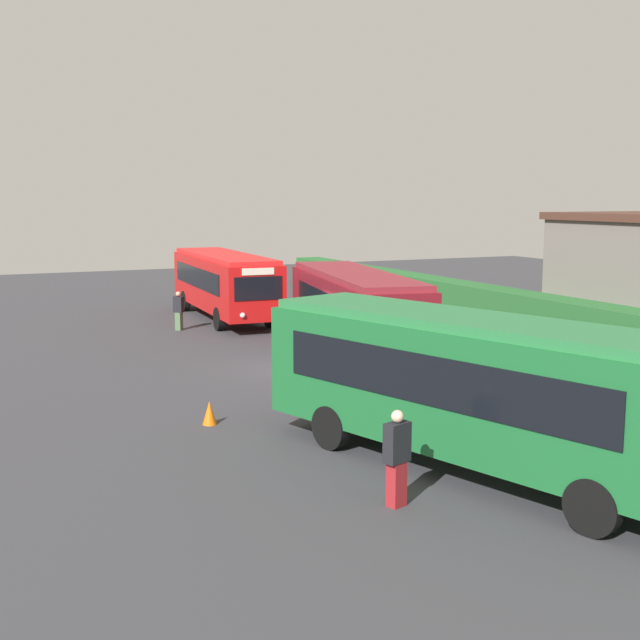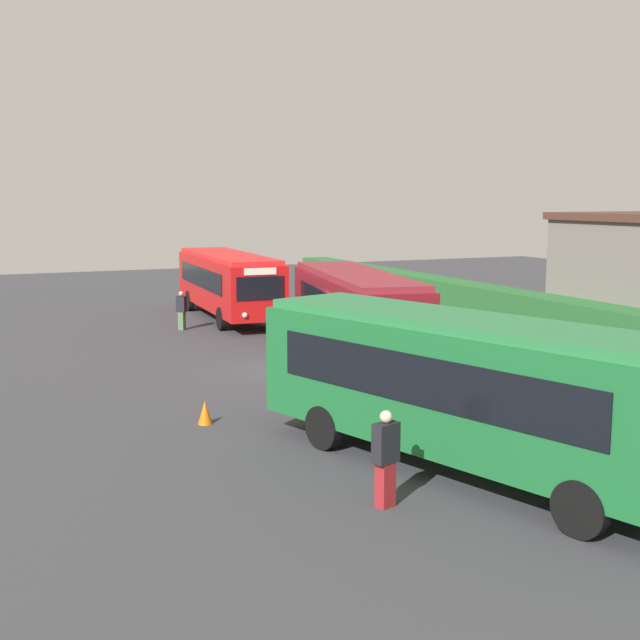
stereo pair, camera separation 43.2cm
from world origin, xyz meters
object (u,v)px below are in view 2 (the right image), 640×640
Objects in this scene: person_left at (182,310)px; bus_maroon at (355,308)px; person_center at (386,456)px; bus_green at (470,386)px; traffic_cone at (205,412)px; bus_red at (228,281)px.

bus_maroon is at bearing -107.66° from person_left.
person_center is (12.99, -5.80, -0.80)m from bus_maroon.
bus_green is at bearing 175.66° from bus_maroon.
traffic_cone is (-6.69, -1.50, -0.65)m from person_center.
bus_red reaches higher than traffic_cone.
person_left reaches higher than traffic_cone.
person_left is 2.77× the size of traffic_cone.
person_center is at bearing -138.64° from person_left.
bus_red is at bearing 157.32° from bus_green.
person_center is 3.02× the size of traffic_cone.
bus_green reaches higher than bus_maroon.
traffic_cone is (16.97, -5.97, -1.46)m from bus_red.
person_center is (21.29, -1.66, 0.08)m from person_left.
traffic_cone is at bearing -16.42° from bus_red.
bus_maroon is at bearing 10.06° from bus_red.
bus_maroon is at bearing 137.98° from person_center.
bus_red is 17.78× the size of traffic_cone.
bus_maroon reaches higher than person_left.
bus_green is 17.67× the size of traffic_cone.
person_left is at bearing -47.05° from bus_red.
person_left is 14.95m from traffic_cone.
person_left is 21.35m from person_center.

